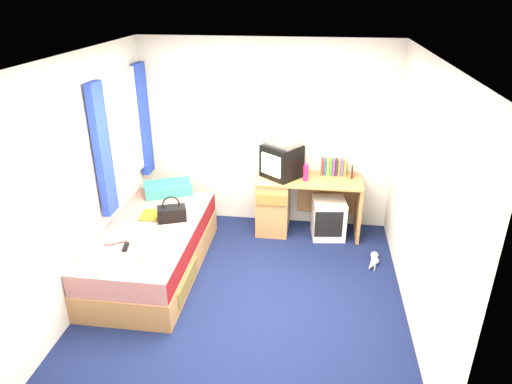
# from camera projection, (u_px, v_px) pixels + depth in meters

# --- Properties ---
(ground) EXTENTS (3.40, 3.40, 0.00)m
(ground) POSITION_uv_depth(u_px,v_px,m) (247.00, 294.00, 4.77)
(ground) COLOR #0C1438
(ground) RESTS_ON ground
(room_shell) EXTENTS (3.40, 3.40, 3.40)m
(room_shell) POSITION_uv_depth(u_px,v_px,m) (245.00, 164.00, 4.17)
(room_shell) COLOR white
(room_shell) RESTS_ON ground
(bed) EXTENTS (1.01, 2.00, 0.54)m
(bed) POSITION_uv_depth(u_px,v_px,m) (153.00, 249.00, 5.07)
(bed) COLOR #B8834C
(bed) RESTS_ON ground
(pillow) EXTENTS (0.67, 0.57, 0.13)m
(pillow) POSITION_uv_depth(u_px,v_px,m) (168.00, 188.00, 5.76)
(pillow) COLOR #1973A5
(pillow) RESTS_ON bed
(desk) EXTENTS (1.30, 0.55, 0.75)m
(desk) POSITION_uv_depth(u_px,v_px,m) (287.00, 202.00, 5.86)
(desk) COLOR #B8834C
(desk) RESTS_ON ground
(storage_cube) EXTENTS (0.45, 0.45, 0.50)m
(storage_cube) POSITION_uv_depth(u_px,v_px,m) (328.00, 218.00, 5.78)
(storage_cube) COLOR white
(storage_cube) RESTS_ON ground
(crt_tv) EXTENTS (0.56, 0.56, 0.41)m
(crt_tv) POSITION_uv_depth(u_px,v_px,m) (282.00, 161.00, 5.64)
(crt_tv) COLOR black
(crt_tv) RESTS_ON desk
(vcr) EXTENTS (0.48, 0.46, 0.07)m
(vcr) POSITION_uv_depth(u_px,v_px,m) (282.00, 142.00, 5.55)
(vcr) COLOR #B5B4B7
(vcr) RESTS_ON crt_tv
(book_row) EXTENTS (0.31, 0.13, 0.20)m
(book_row) POSITION_uv_depth(u_px,v_px,m) (333.00, 167.00, 5.76)
(book_row) COLOR maroon
(book_row) RESTS_ON desk
(picture_frame) EXTENTS (0.02, 0.12, 0.14)m
(picture_frame) POSITION_uv_depth(u_px,v_px,m) (352.00, 172.00, 5.69)
(picture_frame) COLOR black
(picture_frame) RESTS_ON desk
(pink_water_bottle) EXTENTS (0.07, 0.07, 0.20)m
(pink_water_bottle) POSITION_uv_depth(u_px,v_px,m) (306.00, 173.00, 5.57)
(pink_water_bottle) COLOR #CD1C57
(pink_water_bottle) RESTS_ON desk
(aerosol_can) EXTENTS (0.05, 0.05, 0.16)m
(aerosol_can) POSITION_uv_depth(u_px,v_px,m) (297.00, 170.00, 5.70)
(aerosol_can) COLOR white
(aerosol_can) RESTS_ON desk
(handbag) EXTENTS (0.35, 0.28, 0.29)m
(handbag) POSITION_uv_depth(u_px,v_px,m) (172.00, 213.00, 5.08)
(handbag) COLOR black
(handbag) RESTS_ON bed
(towel) EXTENTS (0.34, 0.32, 0.09)m
(towel) POSITION_uv_depth(u_px,v_px,m) (166.00, 238.00, 4.66)
(towel) COLOR white
(towel) RESTS_ON bed
(magazine) EXTENTS (0.23, 0.29, 0.01)m
(magazine) POSITION_uv_depth(u_px,v_px,m) (150.00, 215.00, 5.21)
(magazine) COLOR yellow
(magazine) RESTS_ON bed
(water_bottle) EXTENTS (0.21, 0.17, 0.07)m
(water_bottle) POSITION_uv_depth(u_px,v_px,m) (117.00, 240.00, 4.65)
(water_bottle) COLOR silver
(water_bottle) RESTS_ON bed
(colour_swatch_fan) EXTENTS (0.23, 0.14, 0.01)m
(colour_swatch_fan) POSITION_uv_depth(u_px,v_px,m) (142.00, 256.00, 4.42)
(colour_swatch_fan) COLOR yellow
(colour_swatch_fan) RESTS_ON bed
(remote_control) EXTENTS (0.08, 0.17, 0.02)m
(remote_control) POSITION_uv_depth(u_px,v_px,m) (126.00, 247.00, 4.57)
(remote_control) COLOR black
(remote_control) RESTS_ON bed
(window_assembly) EXTENTS (0.11, 1.42, 1.40)m
(window_assembly) POSITION_uv_depth(u_px,v_px,m) (123.00, 132.00, 5.18)
(window_assembly) COLOR silver
(window_assembly) RESTS_ON room_shell
(white_heels) EXTENTS (0.18, 0.34, 0.09)m
(white_heels) POSITION_uv_depth(u_px,v_px,m) (373.00, 262.00, 5.24)
(white_heels) COLOR silver
(white_heels) RESTS_ON ground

